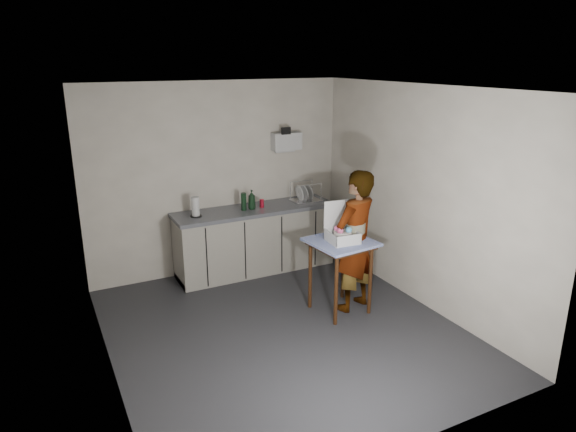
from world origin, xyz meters
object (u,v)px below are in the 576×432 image
bakery_box (342,233)px  dish_rack (305,197)px  dark_bottle (244,202)px  soap_bottle (252,200)px  standing_man (355,241)px  side_table (341,250)px  paper_towel (195,207)px  soda_can (262,203)px  kitchen_counter (255,241)px

bakery_box → dish_rack: bearing=81.1°
dark_bottle → soap_bottle: bearing=0.3°
soap_bottle → standing_man: bearing=-67.6°
side_table → dark_bottle: (-0.57, 1.53, 0.27)m
standing_man → soap_bottle: (-0.63, 1.54, 0.20)m
soap_bottle → bakery_box: 1.62m
side_table → paper_towel: size_ratio=3.36×
soda_can → dish_rack: dish_rack is taller
standing_man → soap_bottle: size_ratio=6.35×
soda_can → kitchen_counter: bearing=175.4°
side_table → standing_man: size_ratio=0.52×
standing_man → soap_bottle: standing_man is taller
standing_man → paper_towel: (-1.41, 1.56, 0.19)m
standing_man → dark_bottle: bearing=-82.5°
soda_can → paper_towel: bearing=-179.6°
paper_towel → bakery_box: (1.23, -1.57, -0.06)m
side_table → soap_bottle: size_ratio=3.30×
standing_man → dish_rack: 1.58m
standing_man → paper_towel: size_ratio=6.46×
soap_bottle → paper_towel: soap_bottle is taller
soda_can → bakery_box: (0.29, -1.57, 0.01)m
dish_rack → bakery_box: bearing=-103.9°
soap_bottle → soda_can: size_ratio=2.37×
soda_can → dish_rack: (0.68, 0.00, 0.01)m
side_table → dark_bottle: 1.66m
bakery_box → side_table: bearing=77.6°
soda_can → dish_rack: 0.68m
standing_man → paper_towel: bearing=-66.3°
standing_man → kitchen_counter: bearing=-88.2°
soap_bottle → paper_towel: 0.78m
dark_bottle → standing_man: bearing=-64.0°
dark_bottle → paper_towel: (-0.66, 0.01, 0.00)m
dark_bottle → bakery_box: bakery_box is taller
dark_bottle → bakery_box: 1.65m
soap_bottle → soda_can: soap_bottle is taller
kitchen_counter → bakery_box: bearing=-76.0°
side_table → paper_towel: paper_towel is taller
side_table → kitchen_counter: bearing=98.5°
side_table → paper_towel: 2.00m
side_table → paper_towel: bearing=122.7°
side_table → dark_bottle: dark_bottle is taller
dark_bottle → paper_towel: paper_towel is taller
dish_rack → bakery_box: (-0.39, -1.57, 0.00)m
dark_bottle → dish_rack: dish_rack is taller
dark_bottle → dish_rack: bearing=1.4°
side_table → bakery_box: size_ratio=1.97×
paper_towel → standing_man: bearing=-47.7°
kitchen_counter → soap_bottle: (-0.05, -0.03, 0.62)m
side_table → soda_can: 1.60m
kitchen_counter → paper_towel: size_ratio=8.60×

